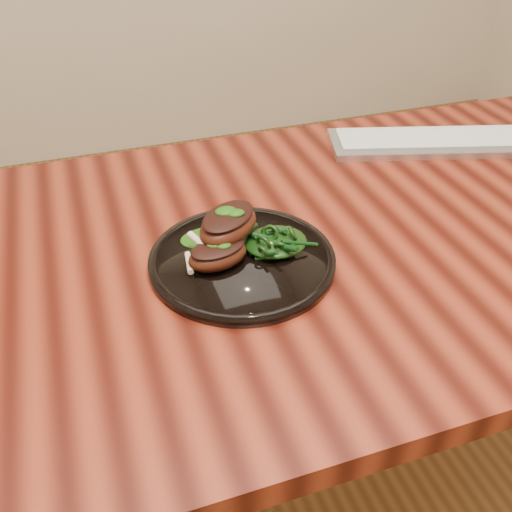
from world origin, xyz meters
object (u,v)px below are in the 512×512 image
Objects in this scene: desk at (299,275)px; greens_heap at (276,238)px; lamb_chop_front at (217,254)px; plate at (242,260)px; keyboard at (435,141)px.

greens_heap is at bearing -147.18° from desk.
lamb_chop_front is 0.10m from greens_heap.
plate reaches higher than desk.
desk is 15.77× the size of lamb_chop_front.
lamb_chop_front is at bearing -166.26° from plate.
plate is 0.57m from keyboard.
greens_heap reaches higher than desk.
greens_heap is (-0.06, -0.04, 0.12)m from desk.
lamb_chop_front is 0.61m from keyboard.
desk is at bearing 32.82° from greens_heap.
greens_heap reaches higher than plate.
plate is 2.87× the size of greens_heap.
keyboard is at bearing 27.36° from plate.
desk is 0.46m from keyboard.
greens_heap is at bearing 5.19° from plate.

